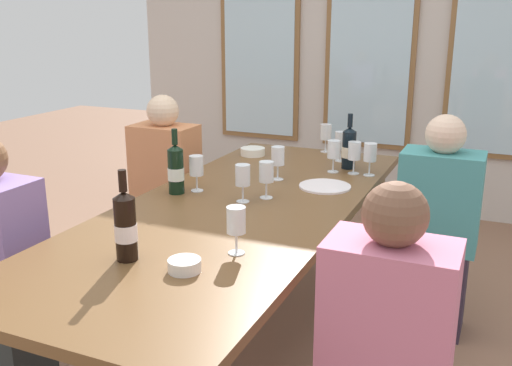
{
  "coord_description": "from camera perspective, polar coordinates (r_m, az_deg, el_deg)",
  "views": [
    {
      "loc": [
        1.06,
        -2.2,
        1.55
      ],
      "look_at": [
        0.0,
        0.2,
        0.79
      ],
      "focal_mm": 40.55,
      "sensor_mm": 36.0,
      "label": 1
    }
  ],
  "objects": [
    {
      "name": "wine_bottle_0",
      "position": [
        2.02,
        -12.75,
        -4.14
      ],
      "size": [
        0.08,
        0.08,
        0.32
      ],
      "color": "black",
      "rests_on": "dining_table"
    },
    {
      "name": "tasting_bowl_0",
      "position": [
        3.49,
        -0.32,
        3.12
      ],
      "size": [
        0.15,
        0.15,
        0.05
      ],
      "primitive_type": "cylinder",
      "color": "white",
      "rests_on": "dining_table"
    },
    {
      "name": "wine_glass_7",
      "position": [
        2.95,
        2.17,
        2.52
      ],
      "size": [
        0.07,
        0.07,
        0.17
      ],
      "color": "white",
      "rests_on": "dining_table"
    },
    {
      "name": "wine_glass_3",
      "position": [
        3.08,
        11.2,
        2.91
      ],
      "size": [
        0.07,
        0.07,
        0.17
      ],
      "color": "white",
      "rests_on": "dining_table"
    },
    {
      "name": "back_wall_with_windows",
      "position": [
        4.79,
        11.39,
        14.66
      ],
      "size": [
        4.17,
        0.1,
        2.9
      ],
      "color": "beige",
      "rests_on": "ground"
    },
    {
      "name": "wine_glass_4",
      "position": [
        2.77,
        -5.9,
        1.54
      ],
      "size": [
        0.07,
        0.07,
        0.17
      ],
      "color": "white",
      "rests_on": "dining_table"
    },
    {
      "name": "wine_glass_1",
      "position": [
        2.02,
        -1.97,
        -3.79
      ],
      "size": [
        0.07,
        0.07,
        0.17
      ],
      "color": "white",
      "rests_on": "dining_table"
    },
    {
      "name": "wine_glass_6",
      "position": [
        3.1,
        9.68,
        3.07
      ],
      "size": [
        0.07,
        0.07,
        0.17
      ],
      "color": "white",
      "rests_on": "dining_table"
    },
    {
      "name": "seated_person_3",
      "position": [
        1.89,
        12.56,
        -17.22
      ],
      "size": [
        0.38,
        0.24,
        1.11
      ],
      "color": "#272D33",
      "rests_on": "ground"
    },
    {
      "name": "seated_person_1",
      "position": [
        3.0,
        17.39,
        -4.62
      ],
      "size": [
        0.38,
        0.24,
        1.11
      ],
      "color": "#312736",
      "rests_on": "ground"
    },
    {
      "name": "tasting_bowl_1",
      "position": [
        1.94,
        -7.07,
        -8.06
      ],
      "size": [
        0.11,
        0.11,
        0.04
      ],
      "primitive_type": "cylinder",
      "color": "white",
      "rests_on": "dining_table"
    },
    {
      "name": "white_plate_0",
      "position": [
        2.86,
        6.82,
        -0.33
      ],
      "size": [
        0.26,
        0.26,
        0.01
      ],
      "primitive_type": "cylinder",
      "color": "white",
      "rests_on": "dining_table"
    },
    {
      "name": "wine_glass_8",
      "position": [
        3.12,
        7.67,
        3.15
      ],
      "size": [
        0.07,
        0.07,
        0.17
      ],
      "color": "white",
      "rests_on": "dining_table"
    },
    {
      "name": "dining_table",
      "position": [
        2.6,
        -1.79,
        -3.6
      ],
      "size": [
        0.97,
        2.44,
        0.74
      ],
      "color": "brown",
      "rests_on": "ground"
    },
    {
      "name": "wine_glass_2",
      "position": [
        2.64,
        1.02,
        1.02
      ],
      "size": [
        0.07,
        0.07,
        0.17
      ],
      "color": "white",
      "rests_on": "dining_table"
    },
    {
      "name": "wine_glass_0",
      "position": [
        3.36,
        8.38,
        4.08
      ],
      "size": [
        0.07,
        0.07,
        0.17
      ],
      "color": "white",
      "rests_on": "dining_table"
    },
    {
      "name": "wine_bottle_2",
      "position": [
        2.74,
        -7.91,
        1.37
      ],
      "size": [
        0.08,
        0.08,
        0.31
      ],
      "color": "black",
      "rests_on": "dining_table"
    },
    {
      "name": "wine_glass_9",
      "position": [
        3.58,
        6.91,
        4.88
      ],
      "size": [
        0.07,
        0.07,
        0.17
      ],
      "color": "white",
      "rests_on": "dining_table"
    },
    {
      "name": "wine_bottle_1",
      "position": [
        3.21,
        9.16,
        3.44
      ],
      "size": [
        0.08,
        0.08,
        0.3
      ],
      "color": "black",
      "rests_on": "dining_table"
    },
    {
      "name": "ground_plane",
      "position": [
        2.9,
        -1.67,
        -16.24
      ],
      "size": [
        12.0,
        12.0,
        0.0
      ],
      "primitive_type": "plane",
      "color": "#896049"
    },
    {
      "name": "seated_person_0",
      "position": [
        3.56,
        -8.84,
        -0.75
      ],
      "size": [
        0.38,
        0.24,
        1.11
      ],
      "color": "#27382D",
      "rests_on": "ground"
    },
    {
      "name": "wine_glass_5",
      "position": [
        2.59,
        -1.38,
        0.6
      ],
      "size": [
        0.07,
        0.07,
        0.17
      ],
      "color": "white",
      "rests_on": "dining_table"
    }
  ]
}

